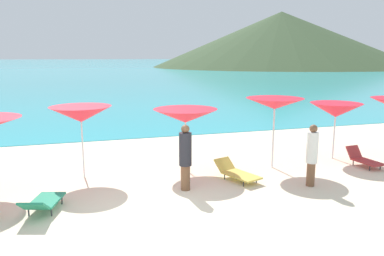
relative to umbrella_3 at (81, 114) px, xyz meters
name	(u,v)px	position (x,y,z in m)	size (l,w,h in m)	color
ground_plane	(117,137)	(1.65, 6.56, -2.15)	(50.00, 100.00, 0.30)	beige
ocean_water	(80,62)	(1.65, 225.10, -1.99)	(650.00, 440.00, 0.02)	#2DADBC
headland_hill	(281,40)	(68.18, 107.55, 7.38)	(88.89, 88.89, 18.77)	#384C2D
umbrella_3	(81,114)	(0.00, 0.00, 0.00)	(2.07, 2.07, 2.25)	silver
umbrella_4	(185,116)	(3.27, -0.21, -0.17)	(2.16, 2.16, 2.06)	silver
umbrella_5	(275,104)	(6.19, -0.78, 0.19)	(1.97, 1.97, 2.39)	silver
umbrella_6	(336,110)	(8.91, -0.40, -0.19)	(1.92, 1.92, 2.08)	silver
lounge_chair_1	(236,172)	(4.49, -1.62, -1.77)	(1.12, 1.67, 0.54)	#D8BF4C
lounge_chair_2	(364,159)	(9.29, -1.55, -1.75)	(0.67, 1.36, 0.61)	#A53333
lounge_chair_5	(43,202)	(-1.01, -2.58, -1.73)	(1.02, 1.60, 0.55)	#268C66
beachgoer_2	(185,156)	(2.74, -2.04, -1.00)	(0.36, 0.36, 1.89)	brown
beachgoer_3	(312,154)	(6.35, -2.77, -1.02)	(0.32, 0.32, 1.83)	brown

